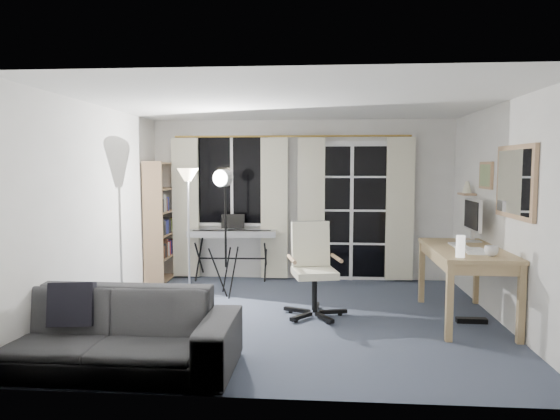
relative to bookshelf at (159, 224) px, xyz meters
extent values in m
cube|color=#383F51|center=(2.12, -1.74, -0.85)|extent=(4.50, 4.00, 0.02)
cube|color=white|center=(1.07, 0.24, 0.66)|extent=(1.20, 0.06, 1.40)
cube|color=black|center=(1.07, 0.21, 0.66)|extent=(1.10, 0.02, 1.30)
cube|color=white|center=(1.07, 0.20, 0.66)|extent=(0.04, 0.03, 1.30)
cube|color=white|center=(2.87, 0.24, 0.18)|extent=(1.32, 0.06, 2.11)
cube|color=black|center=(2.57, 0.21, 0.18)|extent=(0.55, 0.02, 1.95)
cube|color=black|center=(3.17, 0.21, 0.18)|extent=(0.55, 0.02, 1.95)
cube|color=white|center=(2.87, 0.20, 0.18)|extent=(0.05, 0.04, 2.05)
cube|color=white|center=(2.87, 0.20, -0.29)|extent=(1.15, 0.03, 0.03)
cube|color=white|center=(2.87, 0.20, 0.21)|extent=(1.15, 0.03, 0.03)
cube|color=white|center=(2.87, 0.20, 0.71)|extent=(1.15, 0.03, 0.03)
cylinder|color=gold|center=(1.97, 0.16, 1.31)|extent=(3.50, 0.03, 0.03)
cube|color=#F5EBC8|center=(0.37, 0.14, 0.24)|extent=(0.40, 0.07, 2.10)
cube|color=#F5EBC8|center=(1.72, 0.14, 0.24)|extent=(0.40, 0.07, 2.10)
cube|color=#F5EBC8|center=(2.27, 0.14, 0.24)|extent=(0.40, 0.07, 2.10)
cube|color=#F5EBC8|center=(3.57, 0.14, 0.24)|extent=(0.40, 0.07, 2.10)
cube|color=tan|center=(0.04, -0.38, 0.05)|extent=(0.29, 0.03, 1.78)
cube|color=tan|center=(0.03, 0.42, 0.05)|extent=(0.29, 0.03, 1.78)
cube|color=tan|center=(-0.10, 0.01, 0.05)|extent=(0.04, 0.80, 1.78)
cube|color=tan|center=(0.03, 0.02, -0.82)|extent=(0.29, 0.80, 0.02)
cube|color=tan|center=(0.03, 0.02, -0.49)|extent=(0.29, 0.80, 0.02)
cube|color=tan|center=(0.03, 0.02, -0.15)|extent=(0.29, 0.80, 0.02)
cube|color=tan|center=(0.03, 0.02, 0.19)|extent=(0.29, 0.80, 0.02)
cube|color=tan|center=(0.03, 0.02, 0.53)|extent=(0.29, 0.80, 0.02)
cube|color=tan|center=(0.03, 0.02, 0.91)|extent=(0.29, 0.80, 0.02)
cube|color=silver|center=(0.05, -0.31, -0.36)|extent=(0.20, 0.05, 0.23)
cube|color=brown|center=(0.05, -0.23, -0.39)|extent=(0.20, 0.04, 0.18)
cube|color=#313131|center=(0.05, -0.15, -0.37)|extent=(0.20, 0.03, 0.21)
cube|color=brown|center=(0.05, -0.08, -0.34)|extent=(0.20, 0.03, 0.27)
cube|color=silver|center=(0.05, -0.02, -0.37)|extent=(0.20, 0.05, 0.21)
cube|color=#CB3A4D|center=(0.05, 0.07, -0.37)|extent=(0.20, 0.04, 0.21)
cube|color=#333899|center=(0.05, 0.13, -0.37)|extent=(0.20, 0.04, 0.22)
cube|color=brown|center=(0.05, 0.21, -0.37)|extent=(0.20, 0.03, 0.20)
cube|color=#CB3A4D|center=(0.05, 0.28, -0.37)|extent=(0.20, 0.05, 0.21)
cube|color=#313131|center=(0.05, 0.36, -0.36)|extent=(0.20, 0.03, 0.23)
cube|color=#333899|center=(0.05, -0.31, -0.02)|extent=(0.20, 0.03, 0.24)
cube|color=#313131|center=(0.05, -0.25, -0.02)|extent=(0.20, 0.05, 0.24)
cube|color=#313131|center=(0.05, -0.16, -0.04)|extent=(0.20, 0.03, 0.21)
cube|color=#333899|center=(0.05, -0.09, -0.04)|extent=(0.20, 0.03, 0.19)
cube|color=#333899|center=(0.05, -0.03, -0.03)|extent=(0.20, 0.03, 0.21)
cube|color=#313131|center=(0.05, 0.04, -0.02)|extent=(0.20, 0.03, 0.24)
cube|color=#313131|center=(0.05, 0.10, -0.04)|extent=(0.20, 0.04, 0.19)
cube|color=#D7EE59|center=(0.05, 0.18, -0.04)|extent=(0.20, 0.04, 0.21)
cube|color=brown|center=(0.05, 0.25, -0.03)|extent=(0.20, 0.03, 0.22)
cube|color=#313131|center=(0.05, 0.31, -0.04)|extent=(0.20, 0.03, 0.21)
cube|color=#CB3A4D|center=(0.05, -0.31, 0.33)|extent=(0.20, 0.03, 0.25)
cube|color=#313131|center=(0.05, -0.25, 0.30)|extent=(0.20, 0.03, 0.19)
cube|color=silver|center=(0.05, -0.18, 0.33)|extent=(0.20, 0.03, 0.27)
cube|color=silver|center=(0.05, -0.12, 0.32)|extent=(0.20, 0.03, 0.24)
cube|color=brown|center=(0.05, -0.05, 0.30)|extent=(0.20, 0.03, 0.20)
cube|color=#333899|center=(0.05, 0.01, 0.30)|extent=(0.20, 0.04, 0.20)
cylinder|color=#B2B2B7|center=(0.73, -1.06, -0.83)|extent=(0.25, 0.25, 0.03)
cylinder|color=#B2B2B7|center=(0.73, -1.06, -0.04)|extent=(0.03, 0.03, 1.56)
cone|color=#FFE5B2|center=(0.73, -1.06, 0.76)|extent=(0.27, 0.27, 0.16)
cylinder|color=black|center=(0.62, -0.07, -0.50)|extent=(0.06, 0.62, 0.56)
cylinder|color=black|center=(0.62, -0.07, -0.50)|extent=(0.06, 0.62, 0.56)
cylinder|color=black|center=(1.61, -0.02, -0.50)|extent=(0.06, 0.62, 0.56)
cylinder|color=black|center=(1.61, -0.02, -0.50)|extent=(0.06, 0.62, 0.56)
cylinder|color=black|center=(1.11, -0.04, -0.50)|extent=(0.99, 0.07, 0.02)
cube|color=silver|center=(1.11, -0.04, -0.12)|extent=(1.30, 0.39, 0.09)
cube|color=white|center=(1.12, -0.12, -0.09)|extent=(1.19, 0.20, 0.01)
cube|color=black|center=(1.11, -0.08, -0.08)|extent=(1.15, 0.14, 0.01)
cube|color=black|center=(1.11, 0.06, 0.05)|extent=(0.35, 0.09, 0.21)
cylinder|color=black|center=(1.27, -0.90, -0.54)|extent=(0.12, 0.25, 0.68)
cylinder|color=black|center=(1.15, -0.75, -0.54)|extent=(0.17, 0.22, 0.68)
cylinder|color=black|center=(1.08, -0.93, -0.54)|extent=(0.27, 0.06, 0.68)
cylinder|color=black|center=(1.17, -0.86, 0.13)|extent=(0.04, 0.04, 1.18)
cylinder|color=silver|center=(1.15, -0.91, 0.71)|extent=(0.25, 0.20, 0.23)
cylinder|color=white|center=(1.12, -0.97, 0.71)|extent=(0.19, 0.09, 0.19)
cube|color=black|center=(2.55, -1.64, -0.80)|extent=(0.32, 0.12, 0.04)
cylinder|color=black|center=(2.63, -1.62, -0.82)|extent=(0.06, 0.06, 0.05)
cube|color=black|center=(2.36, -1.47, -0.80)|extent=(0.08, 0.32, 0.04)
cylinder|color=black|center=(2.36, -1.39, -0.82)|extent=(0.06, 0.06, 0.05)
cube|color=black|center=(2.14, -1.60, -0.80)|extent=(0.32, 0.17, 0.04)
cylinder|color=black|center=(2.06, -1.57, -0.82)|extent=(0.06, 0.06, 0.05)
cube|color=black|center=(2.19, -1.86, -0.80)|extent=(0.25, 0.28, 0.04)
cylinder|color=black|center=(2.14, -1.92, -0.82)|extent=(0.06, 0.06, 0.05)
cube|color=black|center=(2.45, -1.88, -0.80)|extent=(0.21, 0.30, 0.04)
cylinder|color=black|center=(2.49, -1.95, -0.82)|extent=(0.06, 0.06, 0.05)
cylinder|color=black|center=(2.34, -1.69, -0.56)|extent=(0.07, 0.07, 0.40)
cube|color=white|center=(2.34, -1.69, -0.34)|extent=(0.56, 0.56, 0.08)
cube|color=white|center=(2.29, -1.47, -0.04)|extent=(0.46, 0.22, 0.53)
cube|color=black|center=(2.28, -1.43, -0.02)|extent=(0.43, 0.19, 0.49)
cylinder|color=tan|center=(2.08, -1.73, -0.18)|extent=(0.13, 0.40, 0.04)
cylinder|color=tan|center=(2.59, -1.61, -0.18)|extent=(0.13, 0.40, 0.04)
cube|color=tan|center=(4.00, -1.69, -0.05)|extent=(0.78, 1.53, 0.04)
cube|color=tan|center=(4.00, -1.69, -0.13)|extent=(0.74, 1.48, 0.11)
cube|color=tan|center=(3.65, -2.40, -0.46)|extent=(0.07, 0.07, 0.77)
cube|color=tan|center=(4.32, -2.41, -0.46)|extent=(0.07, 0.07, 0.77)
cube|color=tan|center=(3.68, -0.97, -0.46)|extent=(0.07, 0.07, 0.77)
cube|color=tan|center=(4.35, -0.98, -0.46)|extent=(0.07, 0.07, 0.77)
cube|color=silver|center=(4.20, -1.24, -0.02)|extent=(0.20, 0.13, 0.02)
cube|color=silver|center=(4.20, -1.24, 0.12)|extent=(0.04, 0.03, 0.24)
cube|color=silver|center=(4.20, -1.24, 0.29)|extent=(0.05, 0.58, 0.37)
cube|color=black|center=(4.18, -1.24, 0.29)|extent=(0.02, 0.54, 0.32)
cube|color=white|center=(3.95, -1.63, -0.02)|extent=(0.16, 0.46, 0.02)
cube|color=white|center=(3.89, -1.95, -0.02)|extent=(0.07, 0.11, 0.02)
cube|color=white|center=(4.05, -1.85, -0.03)|extent=(0.28, 0.35, 0.01)
cube|color=white|center=(4.02, -2.06, -0.03)|extent=(0.24, 0.19, 0.00)
cube|color=black|center=(3.80, -2.17, 0.03)|extent=(0.05, 0.04, 0.13)
cylinder|color=white|center=(3.78, -2.27, 0.08)|extent=(0.09, 0.09, 0.22)
cube|color=black|center=(4.06, -1.79, -0.82)|extent=(0.33, 0.09, 0.05)
imported|color=silver|center=(4.10, -2.19, 0.03)|extent=(0.13, 0.11, 0.13)
cube|color=tan|center=(4.35, -2.09, 0.71)|extent=(0.04, 0.94, 0.74)
cube|color=white|center=(4.33, -2.09, 0.71)|extent=(0.01, 0.84, 0.64)
cube|color=tan|center=(4.35, -1.19, 0.76)|extent=(0.03, 0.42, 0.32)
cube|color=teal|center=(4.34, -1.19, 0.76)|extent=(0.00, 0.36, 0.26)
cube|color=tan|center=(4.28, -0.69, 0.51)|extent=(0.16, 0.30, 0.02)
cone|color=white|center=(4.28, -0.69, 0.60)|extent=(0.12, 0.12, 0.15)
imported|color=#2D2D2F|center=(0.57, -3.29, -0.41)|extent=(2.25, 0.68, 0.88)
cube|color=black|center=(0.25, -3.18, -0.33)|extent=(0.40, 0.26, 0.40)
camera|label=1|loc=(2.37, -7.26, 0.86)|focal=32.00mm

